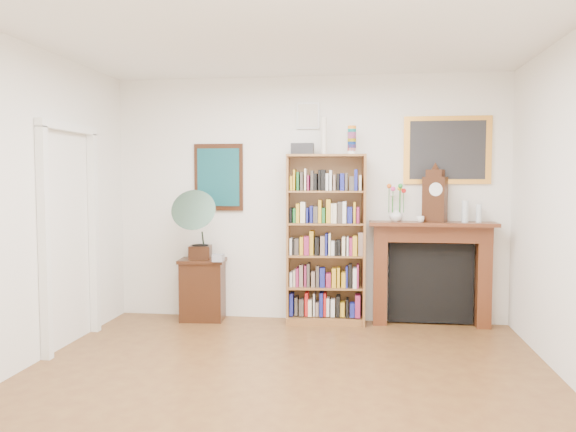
{
  "coord_description": "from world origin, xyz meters",
  "views": [
    {
      "loc": [
        0.6,
        -3.94,
        1.63
      ],
      "look_at": [
        -0.12,
        1.6,
        1.26
      ],
      "focal_mm": 35.0,
      "sensor_mm": 36.0,
      "label": 1
    }
  ],
  "objects_px": {
    "gramophone": "(197,221)",
    "bottle_right": "(479,213)",
    "fireplace": "(431,264)",
    "teacup": "(420,219)",
    "side_cabinet": "(203,289)",
    "flower_vase": "(396,215)",
    "bottle_left": "(465,211)",
    "cd_stack": "(218,258)",
    "mantel_clock": "(435,197)",
    "bookshelf": "(325,230)"
  },
  "relations": [
    {
      "from": "bookshelf",
      "to": "bottle_right",
      "type": "bearing_deg",
      "value": -3.56
    },
    {
      "from": "mantel_clock",
      "to": "flower_vase",
      "type": "height_order",
      "value": "mantel_clock"
    },
    {
      "from": "fireplace",
      "to": "flower_vase",
      "type": "xyz_separation_m",
      "value": [
        -0.39,
        -0.03,
        0.55
      ]
    },
    {
      "from": "mantel_clock",
      "to": "cd_stack",
      "type": "bearing_deg",
      "value": -149.87
    },
    {
      "from": "mantel_clock",
      "to": "flower_vase",
      "type": "xyz_separation_m",
      "value": [
        -0.41,
        0.03,
        -0.2
      ]
    },
    {
      "from": "gramophone",
      "to": "bottle_right",
      "type": "distance_m",
      "value": 3.12
    },
    {
      "from": "mantel_clock",
      "to": "bottle_left",
      "type": "relative_size",
      "value": 2.39
    },
    {
      "from": "side_cabinet",
      "to": "bottle_right",
      "type": "bearing_deg",
      "value": -3.24
    },
    {
      "from": "side_cabinet",
      "to": "fireplace",
      "type": "xyz_separation_m",
      "value": [
        2.59,
        0.11,
        0.33
      ]
    },
    {
      "from": "teacup",
      "to": "side_cabinet",
      "type": "bearing_deg",
      "value": 179.85
    },
    {
      "from": "fireplace",
      "to": "flower_vase",
      "type": "relative_size",
      "value": 9.08
    },
    {
      "from": "gramophone",
      "to": "mantel_clock",
      "type": "distance_m",
      "value": 2.66
    },
    {
      "from": "fireplace",
      "to": "bottle_right",
      "type": "relative_size",
      "value": 6.89
    },
    {
      "from": "side_cabinet",
      "to": "teacup",
      "type": "relative_size",
      "value": 8.32
    },
    {
      "from": "fireplace",
      "to": "cd_stack",
      "type": "relative_size",
      "value": 11.48
    },
    {
      "from": "fireplace",
      "to": "mantel_clock",
      "type": "height_order",
      "value": "mantel_clock"
    },
    {
      "from": "fireplace",
      "to": "cd_stack",
      "type": "xyz_separation_m",
      "value": [
        -2.36,
        -0.27,
        0.07
      ]
    },
    {
      "from": "bookshelf",
      "to": "teacup",
      "type": "bearing_deg",
      "value": -6.75
    },
    {
      "from": "teacup",
      "to": "bottle_right",
      "type": "bearing_deg",
      "value": 6.29
    },
    {
      "from": "gramophone",
      "to": "bottle_left",
      "type": "xyz_separation_m",
      "value": [
        2.96,
        0.13,
        0.12
      ]
    },
    {
      "from": "side_cabinet",
      "to": "bottle_right",
      "type": "height_order",
      "value": "bottle_right"
    },
    {
      "from": "side_cabinet",
      "to": "fireplace",
      "type": "distance_m",
      "value": 2.61
    },
    {
      "from": "gramophone",
      "to": "bottle_right",
      "type": "xyz_separation_m",
      "value": [
        3.11,
        0.16,
        0.1
      ]
    },
    {
      "from": "bottle_right",
      "to": "fireplace",
      "type": "bearing_deg",
      "value": 174.71
    },
    {
      "from": "fireplace",
      "to": "teacup",
      "type": "bearing_deg",
      "value": -139.38
    },
    {
      "from": "side_cabinet",
      "to": "bottle_left",
      "type": "distance_m",
      "value": 3.07
    },
    {
      "from": "bookshelf",
      "to": "fireplace",
      "type": "relative_size",
      "value": 1.59
    },
    {
      "from": "cd_stack",
      "to": "mantel_clock",
      "type": "distance_m",
      "value": 2.49
    },
    {
      "from": "flower_vase",
      "to": "bottle_left",
      "type": "xyz_separation_m",
      "value": [
        0.73,
        -0.04,
        0.04
      ]
    },
    {
      "from": "gramophone",
      "to": "bottle_left",
      "type": "distance_m",
      "value": 2.97
    },
    {
      "from": "cd_stack",
      "to": "bottle_left",
      "type": "distance_m",
      "value": 2.76
    },
    {
      "from": "gramophone",
      "to": "bottle_right",
      "type": "bearing_deg",
      "value": -4.88
    },
    {
      "from": "fireplace",
      "to": "flower_vase",
      "type": "bearing_deg",
      "value": -175.63
    },
    {
      "from": "bottle_right",
      "to": "cd_stack",
      "type": "bearing_deg",
      "value": -175.55
    },
    {
      "from": "mantel_clock",
      "to": "gramophone",
      "type": "bearing_deg",
      "value": -151.8
    },
    {
      "from": "gramophone",
      "to": "flower_vase",
      "type": "distance_m",
      "value": 2.24
    },
    {
      "from": "side_cabinet",
      "to": "flower_vase",
      "type": "xyz_separation_m",
      "value": [
        2.2,
        0.08,
        0.88
      ]
    },
    {
      "from": "mantel_clock",
      "to": "side_cabinet",
      "type": "bearing_deg",
      "value": -153.81
    },
    {
      "from": "mantel_clock",
      "to": "bottle_right",
      "type": "height_order",
      "value": "mantel_clock"
    },
    {
      "from": "gramophone",
      "to": "bookshelf",
      "type": "bearing_deg",
      "value": -2.79
    },
    {
      "from": "gramophone",
      "to": "bottle_left",
      "type": "height_order",
      "value": "gramophone"
    },
    {
      "from": "flower_vase",
      "to": "bookshelf",
      "type": "bearing_deg",
      "value": -176.3
    },
    {
      "from": "flower_vase",
      "to": "side_cabinet",
      "type": "bearing_deg",
      "value": -177.84
    },
    {
      "from": "fireplace",
      "to": "teacup",
      "type": "height_order",
      "value": "teacup"
    },
    {
      "from": "bookshelf",
      "to": "teacup",
      "type": "relative_size",
      "value": 25.67
    },
    {
      "from": "bottle_left",
      "to": "bottle_right",
      "type": "height_order",
      "value": "bottle_left"
    },
    {
      "from": "side_cabinet",
      "to": "flower_vase",
      "type": "height_order",
      "value": "flower_vase"
    },
    {
      "from": "fireplace",
      "to": "bottle_left",
      "type": "relative_size",
      "value": 5.74
    },
    {
      "from": "cd_stack",
      "to": "mantel_clock",
      "type": "height_order",
      "value": "mantel_clock"
    },
    {
      "from": "fireplace",
      "to": "gramophone",
      "type": "height_order",
      "value": "gramophone"
    }
  ]
}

